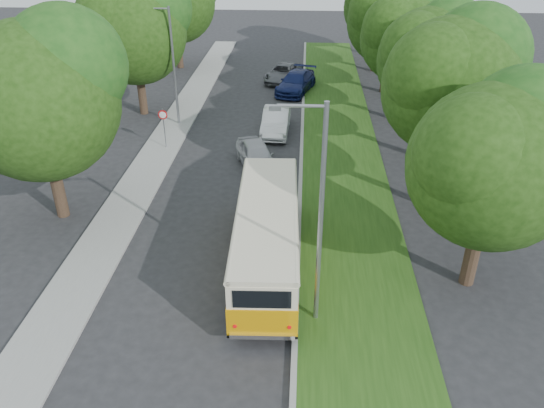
# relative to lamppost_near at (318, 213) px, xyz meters

# --- Properties ---
(ground) EXTENTS (120.00, 120.00, 0.00)m
(ground) POSITION_rel_lamppost_near_xyz_m (-4.21, 2.50, -4.37)
(ground) COLOR #262628
(ground) RESTS_ON ground
(curb) EXTENTS (0.20, 70.00, 0.15)m
(curb) POSITION_rel_lamppost_near_xyz_m (-0.61, 7.50, -4.29)
(curb) COLOR gray
(curb) RESTS_ON ground
(grass_verge) EXTENTS (4.50, 70.00, 0.13)m
(grass_verge) POSITION_rel_lamppost_near_xyz_m (1.74, 7.50, -4.30)
(grass_verge) COLOR #224813
(grass_verge) RESTS_ON ground
(sidewalk) EXTENTS (2.20, 70.00, 0.12)m
(sidewalk) POSITION_rel_lamppost_near_xyz_m (-9.01, 7.50, -4.31)
(sidewalk) COLOR gray
(sidewalk) RESTS_ON ground
(treeline) EXTENTS (24.27, 41.91, 9.46)m
(treeline) POSITION_rel_lamppost_near_xyz_m (-1.06, 20.49, 1.56)
(treeline) COLOR #332319
(treeline) RESTS_ON ground
(lamppost_near) EXTENTS (1.71, 0.16, 8.00)m
(lamppost_near) POSITION_rel_lamppost_near_xyz_m (0.00, 0.00, 0.00)
(lamppost_near) COLOR gray
(lamppost_near) RESTS_ON ground
(lamppost_far) EXTENTS (1.71, 0.16, 7.50)m
(lamppost_far) POSITION_rel_lamppost_near_xyz_m (-8.91, 18.50, -0.25)
(lamppost_far) COLOR gray
(lamppost_far) RESTS_ON ground
(warning_sign) EXTENTS (0.56, 0.10, 2.50)m
(warning_sign) POSITION_rel_lamppost_near_xyz_m (-8.71, 14.48, -2.66)
(warning_sign) COLOR gray
(warning_sign) RESTS_ON ground
(vintage_bus) EXTENTS (2.73, 9.40, 2.77)m
(vintage_bus) POSITION_rel_lamppost_near_xyz_m (-1.83, 3.06, -2.98)
(vintage_bus) COLOR orange
(vintage_bus) RESTS_ON ground
(car_silver) EXTENTS (3.01, 4.56, 1.44)m
(car_silver) POSITION_rel_lamppost_near_xyz_m (-3.08, 12.30, -3.65)
(car_silver) COLOR #B9B9BE
(car_silver) RESTS_ON ground
(car_white) EXTENTS (1.76, 4.70, 1.53)m
(car_white) POSITION_rel_lamppost_near_xyz_m (-2.29, 17.51, -3.60)
(car_white) COLOR white
(car_white) RESTS_ON ground
(car_blue) EXTENTS (3.50, 5.67, 1.53)m
(car_blue) POSITION_rel_lamppost_near_xyz_m (-1.21, 26.05, -3.60)
(car_blue) COLOR #121E52
(car_blue) RESTS_ON ground
(car_grey) EXTENTS (3.46, 5.30, 1.36)m
(car_grey) POSITION_rel_lamppost_near_xyz_m (-2.31, 28.91, -3.69)
(car_grey) COLOR #585A5F
(car_grey) RESTS_ON ground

